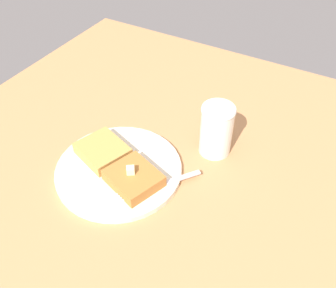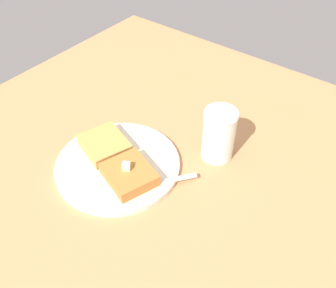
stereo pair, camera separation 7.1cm
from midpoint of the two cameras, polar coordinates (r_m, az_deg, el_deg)
The scene contains 7 objects.
table_surface at distance 70.74cm, azimuth -3.33°, elevation -7.26°, with size 104.38×104.38×2.82cm, color #B97F4F.
plate at distance 72.52cm, azimuth -10.30°, elevation -4.00°, with size 24.00×24.00×1.16cm.
toast_slice_left at distance 68.35cm, azimuth -8.23°, elevation -5.31°, with size 9.04×7.91×2.37cm, color #B36F32.
toast_slice_middle at distance 74.46cm, azimuth -12.52°, elevation -1.03°, with size 9.04×7.91×2.37cm, color #CA9347.
butter_pat_primary at distance 67.14cm, azimuth -8.77°, elevation -4.12°, with size 1.42×1.28×1.42cm, color beige.
fork at distance 67.96cm, azimuth -5.05°, elevation -6.59°, with size 10.90×13.55×0.36cm.
syrup_jar at distance 73.01cm, azimuth 4.61°, elevation 1.74°, with size 6.58×6.58×10.75cm.
Camera 1 is at (-22.74, 39.13, 55.83)cm, focal length 40.00 mm.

